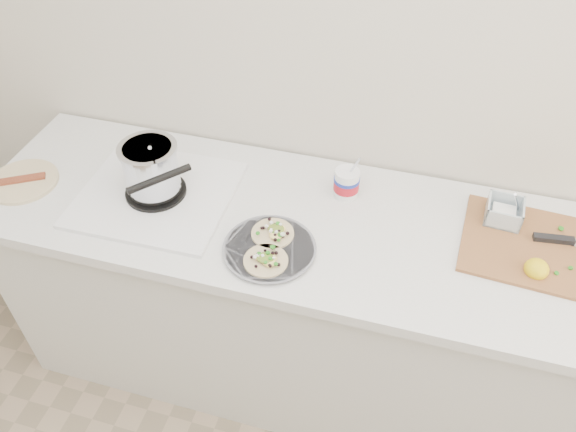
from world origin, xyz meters
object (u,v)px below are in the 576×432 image
(tub, at_px, (348,180))
(bacon_plate, at_px, (23,181))
(stove, at_px, (153,178))
(taco_plate, at_px, (269,247))
(cutboard, at_px, (545,243))

(tub, relative_size, bacon_plate, 0.82)
(stove, relative_size, taco_plate, 1.76)
(cutboard, xyz_separation_m, bacon_plate, (-1.70, -0.17, -0.01))
(tub, height_order, bacon_plate, tub)
(cutboard, bearing_deg, bacon_plate, -170.52)
(cutboard, height_order, bacon_plate, cutboard)
(stove, distance_m, bacon_plate, 0.48)
(stove, relative_size, bacon_plate, 2.12)
(stove, xyz_separation_m, cutboard, (1.23, 0.10, -0.06))
(stove, height_order, taco_plate, stove)
(tub, bearing_deg, taco_plate, -118.95)
(tub, bearing_deg, stove, -163.76)
(taco_plate, height_order, tub, tub)
(cutboard, distance_m, bacon_plate, 1.71)
(taco_plate, distance_m, tub, 0.36)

